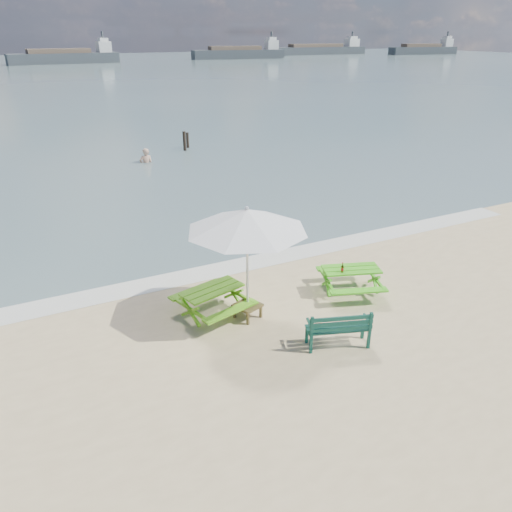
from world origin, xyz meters
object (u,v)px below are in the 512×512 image
patio_umbrella (247,220)px  swimmer (147,166)px  side_table (248,310)px  beer_bottle (342,269)px  picnic_table_left (213,302)px  park_bench (338,335)px  picnic_table_right (350,281)px

patio_umbrella → swimmer: size_ratio=1.85×
side_table → beer_bottle: 2.63m
picnic_table_left → beer_bottle: bearing=-11.0°
park_bench → patio_umbrella: patio_umbrella is taller
picnic_table_left → beer_bottle: 3.34m
picnic_table_left → park_bench: bearing=-51.6°
side_table → patio_umbrella: (-0.00, -0.00, 2.26)m
patio_umbrella → swimmer: (2.11, 16.17, -2.65)m
picnic_table_right → patio_umbrella: patio_umbrella is taller
beer_bottle → picnic_table_right: bearing=10.6°
picnic_table_left → patio_umbrella: (0.68, -0.48, 2.11)m
picnic_table_left → patio_umbrella: 2.27m
picnic_table_right → swimmer: bearing=92.8°
park_bench → beer_bottle: 2.28m
side_table → beer_bottle: size_ratio=2.68×
park_bench → swimmer: park_bench is taller
picnic_table_left → patio_umbrella: size_ratio=0.56×
picnic_table_left → swimmer: swimmer is taller
side_table → beer_bottle: (2.56, -0.15, 0.59)m
side_table → picnic_table_left: bearing=144.8°
picnic_table_right → swimmer: swimmer is taller
patio_umbrella → picnic_table_right: bearing=-1.7°
side_table → patio_umbrella: 2.26m
park_bench → patio_umbrella: 3.14m
picnic_table_left → side_table: bearing=-35.2°
picnic_table_right → patio_umbrella: size_ratio=0.57×
picnic_table_left → park_bench: size_ratio=1.37×
patio_umbrella → beer_bottle: (2.56, -0.15, -1.67)m
picnic_table_right → swimmer: (-0.79, 16.26, -0.53)m
patio_umbrella → side_table: bearing=45.0°
beer_bottle → swimmer: bearing=91.6°
park_bench → swimmer: bearing=87.1°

